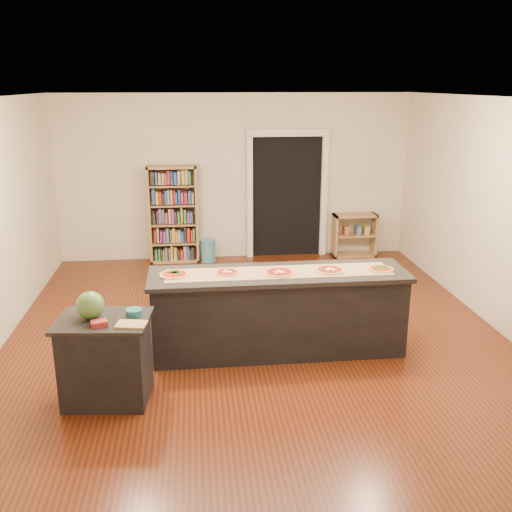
{
  "coord_description": "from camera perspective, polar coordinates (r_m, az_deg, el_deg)",
  "views": [
    {
      "loc": [
        -0.71,
        -6.18,
        2.96
      ],
      "look_at": [
        0.0,
        0.2,
        1.0
      ],
      "focal_mm": 40.0,
      "sensor_mm": 36.0,
      "label": 1
    }
  ],
  "objects": [
    {
      "name": "low_shelf",
      "position": [
        10.21,
        9.81,
        2.08
      ],
      "size": [
        0.76,
        0.32,
        0.76
      ],
      "primitive_type": "cube",
      "color": "#A88351",
      "rests_on": "ground"
    },
    {
      "name": "package_red",
      "position": [
        5.38,
        -15.4,
        -6.52
      ],
      "size": [
        0.17,
        0.14,
        0.05
      ],
      "primitive_type": "cube",
      "rotation": [
        0.0,
        0.0,
        0.3
      ],
      "color": "maroon",
      "rests_on": "side_counter"
    },
    {
      "name": "cutting_board",
      "position": [
        5.33,
        -12.36,
        -6.7
      ],
      "size": [
        0.3,
        0.23,
        0.02
      ],
      "primitive_type": "cube",
      "rotation": [
        0.0,
        0.0,
        -0.18
      ],
      "color": "tan",
      "rests_on": "side_counter"
    },
    {
      "name": "pizza_c",
      "position": [
        6.27,
        2.35,
        -1.64
      ],
      "size": [
        0.33,
        0.33,
        0.02
      ],
      "color": "tan",
      "rests_on": "kitchen_island"
    },
    {
      "name": "kraft_paper",
      "position": [
        6.31,
        2.29,
        -1.62
      ],
      "size": [
        2.49,
        0.45,
        0.0
      ],
      "primitive_type": "cube",
      "rotation": [
        0.0,
        0.0,
        0.0
      ],
      "color": "tan",
      "rests_on": "kitchen_island"
    },
    {
      "name": "pizza_e",
      "position": [
        6.53,
        12.36,
        -1.27
      ],
      "size": [
        0.28,
        0.28,
        0.02
      ],
      "color": "tan",
      "rests_on": "kitchen_island"
    },
    {
      "name": "kitchen_island",
      "position": [
        6.47,
        2.25,
        -5.6
      ],
      "size": [
        2.87,
        0.78,
        0.95
      ],
      "rotation": [
        0.0,
        0.0,
        0.0
      ],
      "color": "black",
      "rests_on": "ground"
    },
    {
      "name": "pizza_d",
      "position": [
        6.4,
        7.41,
        -1.39
      ],
      "size": [
        0.33,
        0.33,
        0.02
      ],
      "color": "tan",
      "rests_on": "kitchen_island"
    },
    {
      "name": "bookshelf",
      "position": [
        9.73,
        -8.26,
        4.11
      ],
      "size": [
        0.82,
        0.29,
        1.65
      ],
      "primitive_type": "cube",
      "color": "#A88351",
      "rests_on": "ground"
    },
    {
      "name": "doorway",
      "position": [
        9.94,
        3.11,
        6.76
      ],
      "size": [
        1.4,
        0.09,
        2.21
      ],
      "color": "black",
      "rests_on": "room"
    },
    {
      "name": "package_teal",
      "position": [
        5.55,
        -12.1,
        -5.5
      ],
      "size": [
        0.15,
        0.15,
        0.06
      ],
      "primitive_type": "cylinder",
      "color": "#195966",
      "rests_on": "side_counter"
    },
    {
      "name": "watermelon",
      "position": [
        5.53,
        -16.24,
        -4.75
      ],
      "size": [
        0.26,
        0.26,
        0.26
      ],
      "primitive_type": "sphere",
      "color": "#144214",
      "rests_on": "side_counter"
    },
    {
      "name": "pizza_b",
      "position": [
        6.28,
        -2.93,
        -1.63
      ],
      "size": [
        0.28,
        0.28,
        0.02
      ],
      "color": "tan",
      "rests_on": "kitchen_island"
    },
    {
      "name": "waste_bin",
      "position": [
        9.83,
        -4.84,
        0.54
      ],
      "size": [
        0.26,
        0.26,
        0.38
      ],
      "primitive_type": "cylinder",
      "color": "teal",
      "rests_on": "ground"
    },
    {
      "name": "side_counter",
      "position": [
        5.71,
        -14.77,
        -9.97
      ],
      "size": [
        0.86,
        0.63,
        0.85
      ],
      "rotation": [
        0.0,
        0.0,
        -0.11
      ],
      "color": "black",
      "rests_on": "ground"
    },
    {
      "name": "room",
      "position": [
        6.42,
        0.2,
        2.9
      ],
      "size": [
        6.0,
        7.0,
        2.8
      ],
      "color": "beige",
      "rests_on": "ground"
    },
    {
      "name": "pizza_a",
      "position": [
        6.26,
        -8.18,
        -1.83
      ],
      "size": [
        0.33,
        0.33,
        0.02
      ],
      "color": "tan",
      "rests_on": "kitchen_island"
    }
  ]
}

